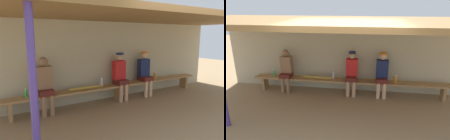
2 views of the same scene
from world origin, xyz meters
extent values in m
plane|color=#937754|center=(0.00, 0.00, 0.00)|extent=(24.00, 24.00, 0.00)
cube|color=#B7AD8C|center=(0.00, 2.00, 1.10)|extent=(8.00, 0.20, 2.20)
cube|color=olive|center=(0.00, 0.70, 2.26)|extent=(8.00, 2.80, 0.12)
cube|color=#9E7547|center=(0.00, 1.55, 0.43)|extent=(6.00, 0.36, 0.05)
cube|color=#9E7547|center=(-2.75, 1.55, 0.21)|extent=(0.08, 0.29, 0.41)
cube|color=#9E7547|center=(0.00, 1.55, 0.21)|extent=(0.08, 0.29, 0.41)
cube|color=#9E7547|center=(2.75, 1.55, 0.21)|extent=(0.08, 0.29, 0.41)
cube|color=#591E19|center=(-1.99, 1.53, 0.53)|extent=(0.32, 0.40, 0.14)
cylinder|color=#8C6647|center=(-2.08, 1.37, 0.24)|extent=(0.11, 0.11, 0.48)
cylinder|color=#8C6647|center=(-1.90, 1.37, 0.24)|extent=(0.11, 0.11, 0.48)
cube|color=#8C6647|center=(-1.99, 1.61, 0.86)|extent=(0.34, 0.20, 0.52)
sphere|color=#8C6647|center=(-1.99, 1.61, 1.23)|extent=(0.21, 0.21, 0.21)
cube|color=#591E19|center=(0.97, 1.53, 0.53)|extent=(0.32, 0.40, 0.14)
cylinder|color=#DBAD84|center=(0.88, 1.37, 0.24)|extent=(0.11, 0.11, 0.48)
cylinder|color=#DBAD84|center=(1.06, 1.37, 0.24)|extent=(0.11, 0.11, 0.48)
cube|color=#19234C|center=(0.97, 1.61, 0.86)|extent=(0.34, 0.20, 0.52)
sphere|color=#DBAD84|center=(0.97, 1.61, 1.23)|extent=(0.21, 0.21, 0.21)
cylinder|color=orange|center=(0.97, 1.57, 1.32)|extent=(0.21, 0.21, 0.05)
cube|color=#591E19|center=(0.08, 1.53, 0.53)|extent=(0.32, 0.40, 0.14)
cylinder|color=tan|center=(-0.01, 1.37, 0.24)|extent=(0.11, 0.11, 0.48)
cylinder|color=tan|center=(0.17, 1.37, 0.24)|extent=(0.11, 0.11, 0.48)
cube|color=red|center=(0.08, 1.61, 0.86)|extent=(0.34, 0.20, 0.52)
sphere|color=tan|center=(0.08, 1.61, 1.23)|extent=(0.21, 0.21, 0.21)
cylinder|color=#19234C|center=(0.08, 1.57, 1.32)|extent=(0.21, 0.21, 0.05)
cylinder|color=silver|center=(-0.49, 1.59, 0.56)|extent=(0.06, 0.06, 0.20)
cylinder|color=white|center=(-0.49, 1.59, 0.67)|extent=(0.04, 0.04, 0.02)
cylinder|color=orange|center=(1.38, 1.54, 0.56)|extent=(0.07, 0.07, 0.21)
cylinder|color=white|center=(1.38, 1.54, 0.68)|extent=(0.05, 0.05, 0.02)
cylinder|color=green|center=(-2.41, 1.58, 0.55)|extent=(0.06, 0.06, 0.18)
cylinder|color=white|center=(-2.41, 1.58, 0.65)|extent=(0.04, 0.04, 0.02)
cylinder|color=#B28C33|center=(-0.97, 1.55, 0.49)|extent=(0.89, 0.11, 0.07)
camera|label=1|loc=(-3.04, -3.14, 1.81)|focal=32.74mm
camera|label=2|loc=(0.50, -4.19, 2.72)|focal=32.46mm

